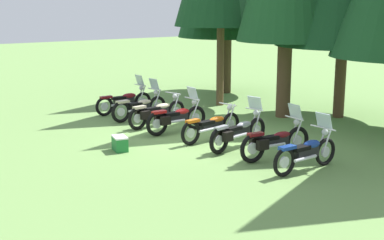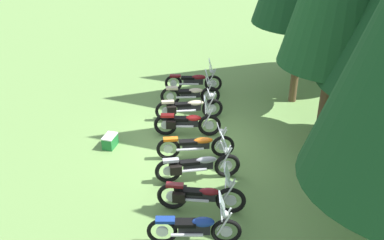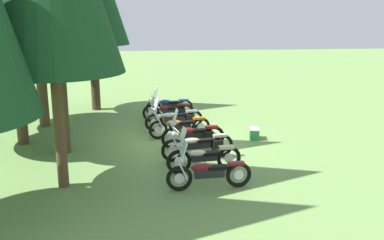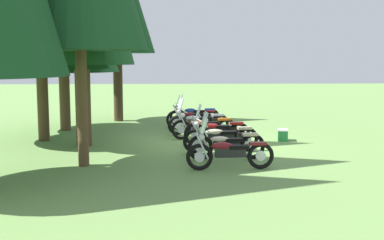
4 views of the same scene
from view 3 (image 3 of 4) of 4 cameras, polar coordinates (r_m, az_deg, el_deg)
name	(u,v)px [view 3 (image 3 of 4)]	position (r m, az deg, el deg)	size (l,w,h in m)	color
ground_plane	(185,143)	(15.46, -0.90, -3.05)	(80.00, 80.00, 0.00)	#6B934C
motorcycle_0	(208,173)	(11.33, 2.16, -7.06)	(0.64, 2.31, 1.36)	black
motorcycle_1	(203,157)	(12.52, 1.54, -4.96)	(0.68, 2.26, 1.38)	black
motorcycle_2	(199,145)	(13.63, 0.96, -3.39)	(0.85, 2.40, 1.03)	black
motorcycle_3	(194,135)	(14.72, 0.23, -1.98)	(0.78, 2.23, 1.39)	black
motorcycle_4	(179,126)	(15.99, -1.71, -0.81)	(0.71, 2.37, 1.01)	black
motorcycle_5	(175,118)	(17.08, -2.31, 0.22)	(0.83, 2.39, 1.38)	black
motorcycle_6	(169,111)	(18.38, -3.07, 1.22)	(0.69, 2.26, 1.39)	black
motorcycle_7	(169,105)	(19.53, -3.14, 2.01)	(0.77, 2.18, 1.37)	black
picnic_cooler	(254,133)	(16.06, 8.36, -1.80)	(0.61, 0.44, 0.41)	#1E7233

